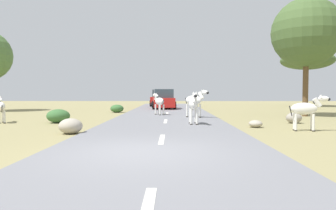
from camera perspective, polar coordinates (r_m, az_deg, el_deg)
name	(u,v)px	position (r m, az deg, el deg)	size (l,w,h in m)	color
ground_plane	(141,153)	(7.94, -5.00, -8.80)	(90.00, 90.00, 0.00)	#8E8456
road	(159,152)	(7.90, -1.59, -8.66)	(6.00, 64.00, 0.05)	slate
lane_markings	(158,160)	(6.91, -1.93, -10.02)	(0.16, 56.00, 0.01)	silver
zebra_0	(194,105)	(14.40, 4.73, 0.07)	(0.44, 1.61, 1.52)	silver
zebra_1	(306,109)	(13.40, 24.01, -0.70)	(1.53, 0.55, 1.45)	silver
zebra_2	(159,102)	(20.35, -1.67, 0.64)	(0.95, 1.42, 1.45)	silver
zebra_3	(1,107)	(17.53, -28.32, -0.28)	(0.98, 1.27, 1.36)	silver
zebra_4	(195,100)	(18.27, 4.94, 0.83)	(1.42, 1.39, 1.66)	silver
car_0	(161,98)	(33.42, -1.29, 1.21)	(2.23, 4.44, 1.74)	red
car_1	(163,100)	(27.89, -0.85, 0.98)	(2.28, 4.47, 1.74)	red
tree_0	(306,33)	(21.83, 24.03, 11.99)	(4.31, 4.31, 7.43)	brown
tree_2	(307,61)	(36.33, 24.14, 7.41)	(5.47, 5.47, 5.82)	brown
bush_2	(117,109)	(23.60, -9.33, -0.65)	(0.99, 0.89, 0.60)	#386633
bush_4	(58,116)	(16.43, -19.46, -1.92)	(1.14, 1.03, 0.69)	#386633
rock_0	(294,118)	(16.52, 22.07, -2.21)	(0.76, 0.66, 0.53)	gray
rock_2	(71,126)	(12.01, -17.42, -3.71)	(0.86, 0.81, 0.57)	#A89E8C
rock_3	(256,124)	(14.07, 15.74, -3.33)	(0.59, 0.61, 0.32)	#A89E8C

